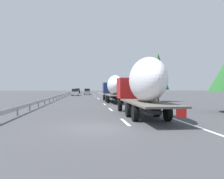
# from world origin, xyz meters

# --- Properties ---
(ground_plane) EXTENTS (260.00, 260.00, 0.00)m
(ground_plane) POSITION_xyz_m (40.00, 0.00, 0.00)
(ground_plane) COLOR #424247
(lane_stripe_0) EXTENTS (3.20, 0.20, 0.01)m
(lane_stripe_0) POSITION_xyz_m (2.00, -1.80, 0.00)
(lane_stripe_0) COLOR white
(lane_stripe_0) RESTS_ON ground_plane
(lane_stripe_1) EXTENTS (3.20, 0.20, 0.01)m
(lane_stripe_1) POSITION_xyz_m (10.85, -1.80, 0.00)
(lane_stripe_1) COLOR white
(lane_stripe_1) RESTS_ON ground_plane
(lane_stripe_2) EXTENTS (3.20, 0.20, 0.01)m
(lane_stripe_2) POSITION_xyz_m (18.36, -1.80, 0.00)
(lane_stripe_2) COLOR white
(lane_stripe_2) RESTS_ON ground_plane
(lane_stripe_3) EXTENTS (3.20, 0.20, 0.01)m
(lane_stripe_3) POSITION_xyz_m (33.04, -1.80, 0.00)
(lane_stripe_3) COLOR white
(lane_stripe_3) RESTS_ON ground_plane
(lane_stripe_4) EXTENTS (3.20, 0.20, 0.01)m
(lane_stripe_4) POSITION_xyz_m (36.86, -1.80, 0.00)
(lane_stripe_4) COLOR white
(lane_stripe_4) RESTS_ON ground_plane
(lane_stripe_5) EXTENTS (3.20, 0.20, 0.01)m
(lane_stripe_5) POSITION_xyz_m (50.04, -1.80, 0.00)
(lane_stripe_5) COLOR white
(lane_stripe_5) RESTS_ON ground_plane
(lane_stripe_6) EXTENTS (3.20, 0.20, 0.01)m
(lane_stripe_6) POSITION_xyz_m (60.92, -1.80, 0.00)
(lane_stripe_6) COLOR white
(lane_stripe_6) RESTS_ON ground_plane
(lane_stripe_7) EXTENTS (3.20, 0.20, 0.01)m
(lane_stripe_7) POSITION_xyz_m (62.41, -1.80, 0.00)
(lane_stripe_7) COLOR white
(lane_stripe_7) RESTS_ON ground_plane
(lane_stripe_8) EXTENTS (3.20, 0.20, 0.01)m
(lane_stripe_8) POSITION_xyz_m (89.54, -1.80, 0.00)
(lane_stripe_8) COLOR white
(lane_stripe_8) RESTS_ON ground_plane
(lane_stripe_9) EXTENTS (3.20, 0.20, 0.01)m
(lane_stripe_9) POSITION_xyz_m (89.81, -1.80, 0.00)
(lane_stripe_9) COLOR white
(lane_stripe_9) RESTS_ON ground_plane
(edge_line_right) EXTENTS (110.00, 0.20, 0.01)m
(edge_line_right) POSITION_xyz_m (45.00, -5.50, 0.00)
(edge_line_right) COLOR white
(edge_line_right) RESTS_ON ground_plane
(truck_lead) EXTENTS (14.39, 2.55, 4.04)m
(truck_lead) POSITION_xyz_m (23.20, -3.60, 2.32)
(truck_lead) COLOR navy
(truck_lead) RESTS_ON ground_plane
(truck_trailing) EXTENTS (12.48, 2.55, 4.33)m
(truck_trailing) POSITION_xyz_m (4.66, -3.60, 2.45)
(truck_trailing) COLOR #B21919
(truck_trailing) RESTS_ON ground_plane
(car_white_van) EXTENTS (4.71, 1.92, 1.91)m
(car_white_van) POSITION_xyz_m (53.90, 3.64, 0.96)
(car_white_van) COLOR white
(car_white_van) RESTS_ON ground_plane
(car_black_suv) EXTENTS (4.48, 1.88, 1.95)m
(car_black_suv) POSITION_xyz_m (82.55, 3.89, 0.97)
(car_black_suv) COLOR black
(car_black_suv) RESTS_ON ground_plane
(car_silver_hatch) EXTENTS (4.49, 1.90, 1.95)m
(car_silver_hatch) POSITION_xyz_m (62.11, 0.24, 0.97)
(car_silver_hatch) COLOR #ADB2B7
(car_silver_hatch) RESTS_ON ground_plane
(road_sign) EXTENTS (0.10, 0.90, 3.00)m
(road_sign) POSITION_xyz_m (48.22, -6.70, 2.08)
(road_sign) COLOR gray
(road_sign) RESTS_ON ground_plane
(tree_0) EXTENTS (3.04, 3.04, 6.28)m
(tree_0) POSITION_xyz_m (37.96, -10.46, 4.09)
(tree_0) COLOR #472D19
(tree_0) RESTS_ON ground_plane
(tree_1) EXTENTS (3.39, 3.39, 7.71)m
(tree_1) POSITION_xyz_m (23.97, -10.93, 4.79)
(tree_1) COLOR #472D19
(tree_1) RESTS_ON ground_plane
(tree_2) EXTENTS (2.85, 2.85, 5.76)m
(tree_2) POSITION_xyz_m (71.78, -10.99, 3.52)
(tree_2) COLOR #472D19
(tree_2) RESTS_ON ground_plane
(tree_3) EXTENTS (3.96, 3.96, 5.72)m
(tree_3) POSITION_xyz_m (64.37, -11.48, 3.81)
(tree_3) COLOR #472D19
(tree_3) RESTS_ON ground_plane
(tree_5) EXTENTS (3.26, 3.26, 6.62)m
(tree_5) POSITION_xyz_m (85.95, -11.21, 4.20)
(tree_5) COLOR #472D19
(tree_5) RESTS_ON ground_plane
(guardrail_median) EXTENTS (94.00, 0.10, 0.76)m
(guardrail_median) POSITION_xyz_m (43.00, 6.00, 0.58)
(guardrail_median) COLOR #9EA0A5
(guardrail_median) RESTS_ON ground_plane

